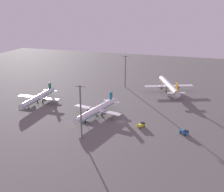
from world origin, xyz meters
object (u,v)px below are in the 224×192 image
object	(u,v)px
baggage_tractor	(184,132)
maintenance_van	(141,125)
airplane_terminal_side	(97,110)
apron_light_west	(125,69)
airplane_far_stand	(38,98)
apron_light_east	(81,109)
airplane_mid_apron	(169,86)

from	to	relation	value
baggage_tractor	maintenance_van	xyz separation A→B (m)	(-21.40, 1.49, 0.00)
airplane_terminal_side	apron_light_west	world-z (taller)	apron_light_west
airplane_far_stand	apron_light_east	world-z (taller)	apron_light_east
airplane_mid_apron	maintenance_van	distance (m)	66.34
airplane_far_stand	apron_light_west	bearing A→B (deg)	-129.44
airplane_far_stand	maintenance_van	distance (m)	71.59
airplane_far_stand	baggage_tractor	world-z (taller)	airplane_far_stand
airplane_far_stand	apron_light_east	distance (m)	59.86
maintenance_van	apron_light_west	distance (m)	73.87
baggage_tractor	apron_light_west	size ratio (longest dim) A/B	0.19
airplane_terminal_side	apron_light_west	xyz separation A→B (m)	(-0.75, 60.79, 10.04)
baggage_tractor	maintenance_van	distance (m)	21.46
airplane_terminal_side	maintenance_van	bearing A→B (deg)	178.45
baggage_tractor	apron_light_east	bearing A→B (deg)	-37.75
airplane_terminal_side	apron_light_east	size ratio (longest dim) A/B	1.46
airplane_mid_apron	apron_light_east	bearing A→B (deg)	-131.05
airplane_far_stand	airplane_mid_apron	size ratio (longest dim) A/B	0.87
airplane_mid_apron	apron_light_east	distance (m)	92.37
airplane_far_stand	baggage_tractor	bearing A→B (deg)	169.24
airplane_terminal_side	baggage_tractor	size ratio (longest dim) A/B	8.29
airplane_terminal_side	apron_light_east	bearing A→B (deg)	108.66
baggage_tractor	apron_light_west	distance (m)	85.43
airplane_mid_apron	apron_light_west	distance (m)	34.10
airplane_far_stand	maintenance_van	xyz separation A→B (m)	(69.89, -15.34, -2.39)
maintenance_van	apron_light_west	world-z (taller)	apron_light_west
airplane_terminal_side	airplane_far_stand	xyz separation A→B (m)	(-43.08, 8.76, -0.14)
airplane_far_stand	baggage_tractor	size ratio (longest dim) A/B	8.02
airplane_terminal_side	baggage_tractor	xyz separation A→B (m)	(48.21, -8.08, -2.53)
airplane_far_stand	airplane_mid_apron	xyz separation A→B (m)	(75.07, 50.72, 0.75)
airplane_mid_apron	baggage_tractor	size ratio (longest dim) A/B	9.26
airplane_mid_apron	baggage_tractor	world-z (taller)	airplane_mid_apron
airplane_terminal_side	baggage_tractor	world-z (taller)	airplane_terminal_side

